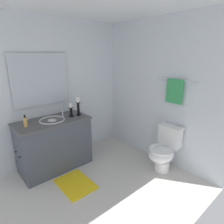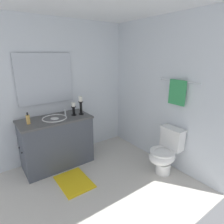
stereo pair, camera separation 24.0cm
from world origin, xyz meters
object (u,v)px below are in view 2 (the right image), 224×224
at_px(towel_bar, 179,81).
at_px(toilet, 165,152).
at_px(bath_mat, 74,182).
at_px(vanity_cabinet, 57,142).
at_px(candle_holder_short, 74,109).
at_px(candle_holder_tall, 81,105).
at_px(sink_basin, 55,121).
at_px(mirror, 45,79).
at_px(towel_near_vanity, 177,92).
at_px(soap_bottle, 28,119).

bearing_deg(towel_bar, toilet, -81.43).
bearing_deg(bath_mat, towel_bar, 68.45).
xyz_separation_m(vanity_cabinet, toilet, (1.26, 1.30, -0.06)).
bearing_deg(vanity_cabinet, candle_holder_short, 86.16).
relative_size(candle_holder_tall, towel_bar, 0.46).
distance_m(sink_basin, mirror, 0.71).
height_order(candle_holder_tall, candle_holder_short, candle_holder_tall).
height_order(mirror, candle_holder_tall, mirror).
distance_m(mirror, bath_mat, 1.72).
relative_size(mirror, towel_near_vanity, 2.44).
distance_m(soap_bottle, bath_mat, 1.18).
xyz_separation_m(towel_bar, towel_near_vanity, (0.00, -0.02, -0.17)).
relative_size(mirror, candle_holder_tall, 2.91).
bearing_deg(bath_mat, soap_bottle, -146.30).
relative_size(mirror, toilet, 1.24).
xyz_separation_m(soap_bottle, towel_bar, (1.21, 1.93, 0.55)).
xyz_separation_m(sink_basin, soap_bottle, (0.02, -0.41, 0.11)).
distance_m(vanity_cabinet, mirror, 1.08).
height_order(vanity_cabinet, toilet, vanity_cabinet).
distance_m(sink_basin, towel_bar, 2.06).
distance_m(candle_holder_tall, soap_bottle, 0.87).
xyz_separation_m(candle_holder_tall, bath_mat, (0.58, -0.46, -1.01)).
height_order(soap_bottle, toilet, soap_bottle).
bearing_deg(candle_holder_tall, towel_near_vanity, 41.53).
height_order(towel_bar, bath_mat, towel_bar).
height_order(mirror, toilet, mirror).
bearing_deg(toilet, bath_mat, -116.03).
distance_m(sink_basin, soap_bottle, 0.42).
xyz_separation_m(mirror, candle_holder_tall, (0.33, 0.46, -0.45)).
bearing_deg(candle_holder_tall, vanity_cabinet, -96.17).
bearing_deg(towel_near_vanity, soap_bottle, -122.37).
distance_m(candle_holder_tall, toilet, 1.61).
bearing_deg(candle_holder_short, mirror, -132.06).
relative_size(candle_holder_short, toilet, 0.30).
distance_m(soap_bottle, towel_near_vanity, 2.29).
relative_size(soap_bottle, bath_mat, 0.30).
bearing_deg(candle_holder_tall, towel_bar, 42.01).
height_order(candle_holder_tall, towel_near_vanity, towel_near_vanity).
relative_size(sink_basin, candle_holder_tall, 1.26).
distance_m(soap_bottle, towel_bar, 2.34).
xyz_separation_m(towel_bar, bath_mat, (-0.60, -1.52, -1.47)).
bearing_deg(towel_near_vanity, candle_holder_short, -135.86).
xyz_separation_m(vanity_cabinet, mirror, (-0.28, 0.00, 1.04)).
distance_m(towel_bar, bath_mat, 2.20).
distance_m(mirror, candle_holder_short, 0.68).
height_order(candle_holder_tall, bath_mat, candle_holder_tall).
xyz_separation_m(towel_near_vanity, bath_mat, (-0.60, -1.50, -1.30)).
bearing_deg(towel_near_vanity, toilet, -80.69).
distance_m(vanity_cabinet, candle_holder_tall, 0.75).
distance_m(vanity_cabinet, towel_bar, 2.22).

